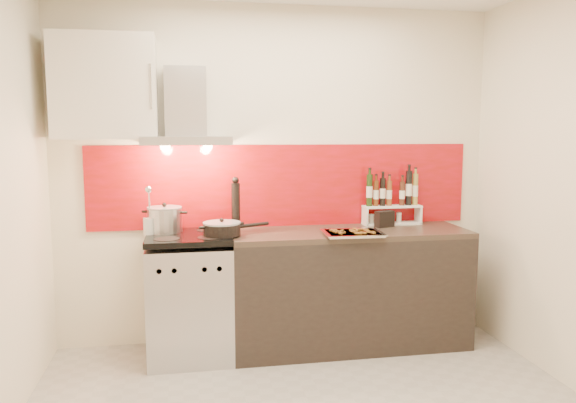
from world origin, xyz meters
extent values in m
cube|color=silver|center=(0.00, 1.40, 1.30)|extent=(3.40, 0.02, 2.60)
cube|color=#941108|center=(0.05, 1.39, 1.22)|extent=(3.00, 0.02, 0.64)
cube|color=#B7B7BA|center=(-0.70, 1.10, 0.42)|extent=(0.60, 0.60, 0.84)
cube|color=black|center=(-0.70, 0.81, 0.33)|extent=(0.50, 0.02, 0.40)
cube|color=#B7B7BA|center=(-0.70, 0.81, 0.72)|extent=(0.56, 0.02, 0.12)
cube|color=#FF190C|center=(-0.70, 0.81, 0.72)|extent=(0.10, 0.01, 0.04)
cube|color=black|center=(-0.70, 1.10, 0.89)|extent=(0.60, 0.60, 0.04)
cube|color=black|center=(0.50, 1.10, 0.43)|extent=(1.80, 0.60, 0.86)
cube|color=black|center=(0.50, 1.10, 0.88)|extent=(1.80, 0.60, 0.04)
cube|color=#B7B7BA|center=(-0.70, 1.15, 1.58)|extent=(0.62, 0.50, 0.06)
cube|color=#B7B7BA|center=(-0.70, 1.30, 1.86)|extent=(0.30, 0.18, 0.50)
sphere|color=#FFD18C|center=(-0.85, 1.15, 1.54)|extent=(0.07, 0.07, 0.07)
sphere|color=#FFD18C|center=(-0.55, 1.15, 1.54)|extent=(0.07, 0.07, 0.07)
cube|color=beige|center=(-1.25, 1.22, 1.95)|extent=(0.70, 0.35, 0.72)
cylinder|color=#B7B7BA|center=(-0.87, 1.22, 1.00)|extent=(0.25, 0.25, 0.17)
cylinder|color=#99999E|center=(-0.87, 1.22, 1.09)|extent=(0.25, 0.25, 0.01)
sphere|color=black|center=(-0.87, 1.22, 1.11)|extent=(0.03, 0.03, 0.03)
cylinder|color=black|center=(-0.47, 1.02, 0.95)|extent=(0.26, 0.26, 0.08)
cylinder|color=#99999E|center=(-0.47, 1.02, 1.00)|extent=(0.27, 0.27, 0.01)
sphere|color=black|center=(-0.47, 1.02, 1.02)|extent=(0.03, 0.03, 0.03)
cylinder|color=black|center=(-0.23, 1.12, 0.96)|extent=(0.24, 0.13, 0.03)
cylinder|color=silver|center=(-0.98, 1.15, 0.96)|extent=(0.08, 0.08, 0.13)
cylinder|color=silver|center=(-0.97, 1.15, 1.13)|extent=(0.01, 0.06, 0.24)
sphere|color=silver|center=(-0.97, 1.10, 1.24)|extent=(0.05, 0.05, 0.05)
cylinder|color=black|center=(-0.35, 1.19, 1.08)|extent=(0.06, 0.06, 0.36)
sphere|color=black|center=(-0.35, 1.19, 1.29)|extent=(0.05, 0.05, 0.05)
cube|color=white|center=(0.91, 1.30, 0.91)|extent=(0.47, 0.13, 0.01)
cube|color=white|center=(0.69, 1.30, 0.97)|extent=(0.01, 0.13, 0.13)
cube|color=white|center=(1.14, 1.30, 0.97)|extent=(0.02, 0.13, 0.13)
cube|color=white|center=(0.91, 1.30, 1.05)|extent=(0.47, 0.13, 0.02)
cylinder|color=black|center=(0.72, 1.30, 1.18)|extent=(0.05, 0.05, 0.25)
cylinder|color=#4E260D|center=(0.77, 1.30, 1.15)|extent=(0.04, 0.04, 0.20)
cylinder|color=black|center=(0.83, 1.30, 1.16)|extent=(0.05, 0.05, 0.22)
cylinder|color=brown|center=(0.88, 1.30, 1.15)|extent=(0.04, 0.04, 0.20)
cylinder|color=#431E11|center=(0.99, 1.30, 1.15)|extent=(0.04, 0.04, 0.19)
cylinder|color=black|center=(1.05, 1.30, 1.19)|extent=(0.05, 0.05, 0.28)
cylinder|color=olive|center=(1.10, 1.30, 1.18)|extent=(0.04, 0.04, 0.25)
cylinder|color=beige|center=(0.74, 1.30, 0.94)|extent=(0.04, 0.04, 0.06)
cylinder|color=brown|center=(0.82, 1.30, 0.95)|extent=(0.04, 0.04, 0.07)
cylinder|color=#473B23|center=(0.89, 1.30, 0.95)|extent=(0.04, 0.04, 0.07)
cylinder|color=beige|center=(0.97, 1.30, 0.95)|extent=(0.04, 0.04, 0.07)
cube|color=black|center=(0.81, 1.19, 0.96)|extent=(0.17, 0.12, 0.13)
cube|color=silver|center=(0.47, 0.91, 0.91)|extent=(0.42, 0.33, 0.01)
cube|color=silver|center=(0.47, 0.91, 0.92)|extent=(0.44, 0.35, 0.01)
cube|color=red|center=(0.47, 0.91, 0.92)|extent=(0.38, 0.28, 0.01)
cube|color=brown|center=(0.58, 0.85, 0.93)|extent=(0.05, 0.04, 0.01)
cube|color=brown|center=(0.34, 0.91, 0.93)|extent=(0.02, 0.06, 0.01)
cube|color=brown|center=(0.34, 0.96, 0.93)|extent=(0.06, 0.02, 0.01)
cube|color=brown|center=(0.39, 0.92, 0.93)|extent=(0.04, 0.05, 0.01)
cube|color=brown|center=(0.48, 0.95, 0.93)|extent=(0.06, 0.04, 0.01)
cube|color=brown|center=(0.57, 0.92, 0.93)|extent=(0.03, 0.06, 0.01)
cube|color=brown|center=(0.37, 0.85, 0.93)|extent=(0.04, 0.05, 0.01)
cube|color=brown|center=(0.54, 0.95, 0.93)|extent=(0.06, 0.03, 0.01)
cube|color=brown|center=(0.52, 0.82, 0.93)|extent=(0.04, 0.05, 0.01)
cube|color=brown|center=(0.48, 0.82, 0.93)|extent=(0.05, 0.04, 0.01)
cube|color=brown|center=(0.35, 0.92, 0.93)|extent=(0.05, 0.05, 0.01)
cube|color=brown|center=(0.59, 0.83, 0.93)|extent=(0.03, 0.06, 0.01)
cube|color=brown|center=(0.37, 0.86, 0.93)|extent=(0.06, 0.04, 0.01)
cube|color=brown|center=(0.51, 0.98, 0.93)|extent=(0.02, 0.05, 0.01)
cube|color=brown|center=(0.50, 0.93, 0.93)|extent=(0.03, 0.06, 0.01)
cube|color=brown|center=(0.47, 0.90, 0.93)|extent=(0.03, 0.06, 0.01)
camera|label=1|loc=(-0.71, -2.93, 1.66)|focal=35.00mm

